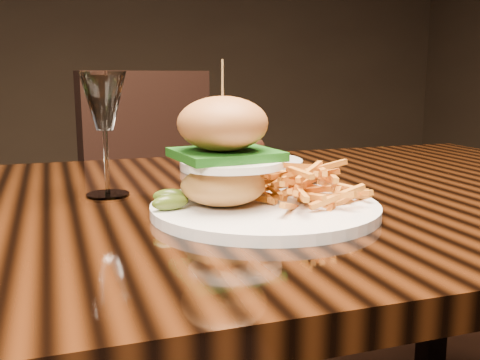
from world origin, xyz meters
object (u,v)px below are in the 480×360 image
object	(u,v)px
far_dish	(241,160)
chair_far	(167,202)
dining_table	(220,243)
burger_plate	(256,176)
wine_glass	(104,105)

from	to	relation	value
far_dish	chair_far	size ratio (longest dim) A/B	0.27
far_dish	chair_far	xyz separation A→B (m)	(-0.03, 0.64, -0.23)
chair_far	dining_table	bearing A→B (deg)	-114.37
far_dish	chair_far	distance (m)	0.68
far_dish	burger_plate	bearing A→B (deg)	-105.75
wine_glass	far_dish	xyz separation A→B (m)	(0.29, 0.18, -0.13)
burger_plate	wine_glass	distance (m)	0.28
burger_plate	wine_glass	xyz separation A→B (m)	(-0.18, 0.19, 0.09)
wine_glass	far_dish	world-z (taller)	wine_glass
burger_plate	wine_glass	world-z (taller)	burger_plate
wine_glass	chair_far	distance (m)	0.93
dining_table	burger_plate	xyz separation A→B (m)	(0.02, -0.12, 0.13)
burger_plate	chair_far	xyz separation A→B (m)	(0.07, 1.01, -0.26)
dining_table	far_dish	distance (m)	0.29
dining_table	far_dish	world-z (taller)	far_dish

